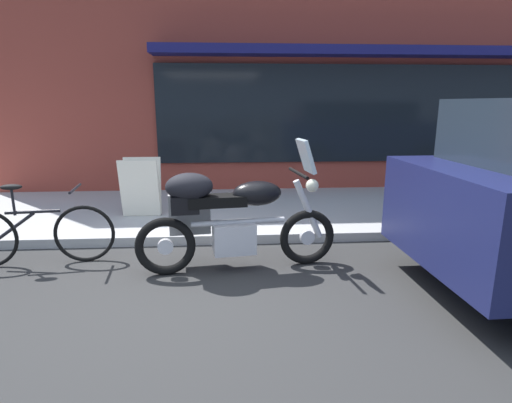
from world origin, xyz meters
The scene contains 4 objects.
ground_plane centered at (0.00, 0.00, 0.00)m, with size 80.00×80.00×0.00m, color #2C2C2C.
touring_motorcycle centered at (0.36, 0.60, 0.60)m, with size 2.14×0.65×1.39m.
parked_bicycle centered at (-1.73, 0.86, 0.36)m, with size 1.65×0.48×0.92m.
sandwich_board_sign centered at (-0.89, 2.44, 0.55)m, with size 0.55×0.40×0.85m.
Camera 1 is at (0.40, -3.57, 1.75)m, focal length 28.77 mm.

